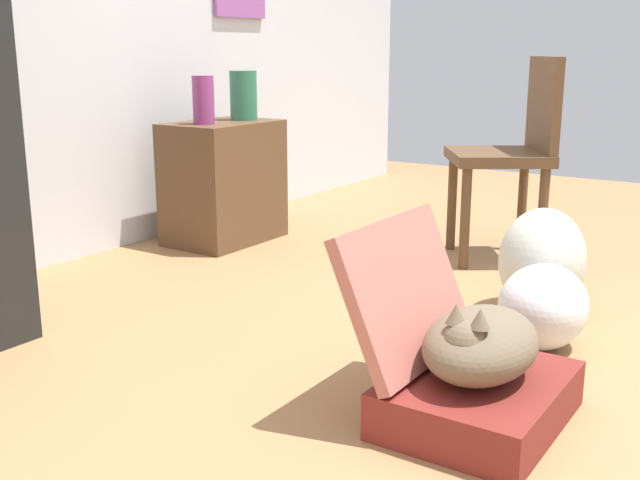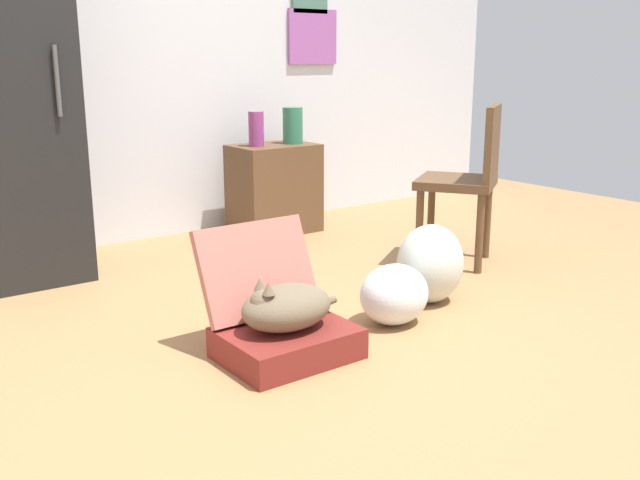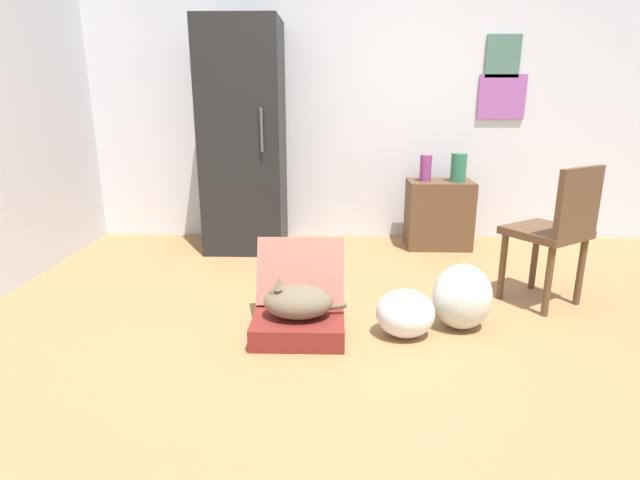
# 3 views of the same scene
# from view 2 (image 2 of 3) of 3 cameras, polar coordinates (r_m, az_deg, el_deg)

# --- Properties ---
(ground_plane) EXTENTS (7.68, 7.68, 0.00)m
(ground_plane) POSITION_cam_2_polar(r_m,az_deg,el_deg) (3.17, 2.27, -7.84)
(ground_plane) COLOR #9E7247
(ground_plane) RESTS_ON ground
(wall_back) EXTENTS (6.40, 0.15, 2.60)m
(wall_back) POSITION_cam_2_polar(r_m,az_deg,el_deg) (4.90, -14.96, 15.12)
(wall_back) COLOR silver
(wall_back) RESTS_ON ground
(suitcase_base) EXTENTS (0.52, 0.41, 0.13)m
(suitcase_base) POSITION_cam_2_polar(r_m,az_deg,el_deg) (2.97, -2.56, -8.15)
(suitcase_base) COLOR maroon
(suitcase_base) RESTS_ON ground
(suitcase_lid) EXTENTS (0.52, 0.19, 0.39)m
(suitcase_lid) POSITION_cam_2_polar(r_m,az_deg,el_deg) (3.06, -4.98, -2.36)
(suitcase_lid) COLOR #B26356
(suitcase_lid) RESTS_ON suitcase_base
(cat) EXTENTS (0.47, 0.28, 0.23)m
(cat) POSITION_cam_2_polar(r_m,az_deg,el_deg) (2.91, -2.71, -5.30)
(cat) COLOR brown
(cat) RESTS_ON suitcase_base
(plastic_bag_white) EXTENTS (0.34, 0.29, 0.28)m
(plastic_bag_white) POSITION_cam_2_polar(r_m,az_deg,el_deg) (3.32, 5.87, -4.29)
(plastic_bag_white) COLOR silver
(plastic_bag_white) RESTS_ON ground
(plastic_bag_clear) EXTENTS (0.35, 0.31, 0.39)m
(plastic_bag_clear) POSITION_cam_2_polar(r_m,az_deg,el_deg) (3.62, 8.69, -1.86)
(plastic_bag_clear) COLOR silver
(plastic_bag_clear) RESTS_ON ground
(side_table) EXTENTS (0.57, 0.39, 0.61)m
(side_table) POSITION_cam_2_polar(r_m,az_deg,el_deg) (5.00, -3.64, 4.07)
(side_table) COLOR brown
(side_table) RESTS_ON ground
(vase_tall) EXTENTS (0.10, 0.10, 0.23)m
(vase_tall) POSITION_cam_2_polar(r_m,az_deg,el_deg) (4.86, -5.06, 8.72)
(vase_tall) COLOR #8C387A
(vase_tall) RESTS_ON side_table
(vase_short) EXTENTS (0.14, 0.14, 0.25)m
(vase_short) POSITION_cam_2_polar(r_m,az_deg,el_deg) (5.00, -2.17, 9.02)
(vase_short) COLOR #2D7051
(vase_short) RESTS_ON side_table
(chair) EXTENTS (0.60, 0.60, 0.93)m
(chair) POSITION_cam_2_polar(r_m,az_deg,el_deg) (4.26, 11.61, 4.91)
(chair) COLOR brown
(chair) RESTS_ON ground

